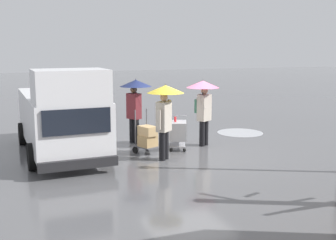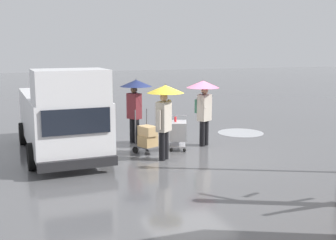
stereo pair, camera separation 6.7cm
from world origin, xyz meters
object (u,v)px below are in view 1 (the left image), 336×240
pedestrian_black_side (135,96)px  hand_dolly_boxes (147,137)px  cargo_van_parked_right (61,115)px  shopping_cart_vendor (178,131)px  pedestrian_pink_side (165,104)px  pedestrian_white_side (203,98)px

pedestrian_black_side → hand_dolly_boxes: bearing=86.4°
cargo_van_parked_right → shopping_cart_vendor: cargo_van_parked_right is taller
cargo_van_parked_right → pedestrian_black_side: 2.59m
cargo_van_parked_right → pedestrian_pink_side: (-2.63, 1.59, 0.41)m
shopping_cart_vendor → pedestrian_black_side: pedestrian_black_side is taller
hand_dolly_boxes → pedestrian_black_side: 1.85m
pedestrian_pink_side → pedestrian_white_side: same height
pedestrian_pink_side → pedestrian_black_side: same height
hand_dolly_boxes → cargo_van_parked_right: bearing=-18.9°
shopping_cart_vendor → cargo_van_parked_right: bearing=-10.6°
cargo_van_parked_right → hand_dolly_boxes: bearing=161.1°
pedestrian_pink_side → pedestrian_white_side: bearing=-147.4°
cargo_van_parked_right → pedestrian_black_side: bearing=-164.5°
pedestrian_pink_side → pedestrian_white_side: (-1.74, -1.12, -0.01)m
cargo_van_parked_right → pedestrian_pink_side: cargo_van_parked_right is taller
hand_dolly_boxes → pedestrian_pink_side: size_ratio=0.61×
shopping_cart_vendor → pedestrian_white_side: bearing=-170.1°
cargo_van_parked_right → pedestrian_white_side: bearing=173.8°
shopping_cart_vendor → pedestrian_white_side: size_ratio=0.49×
hand_dolly_boxes → pedestrian_black_side: (-0.09, -1.50, 1.08)m
hand_dolly_boxes → shopping_cart_vendor: bearing=-170.7°
cargo_van_parked_right → shopping_cart_vendor: bearing=169.4°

